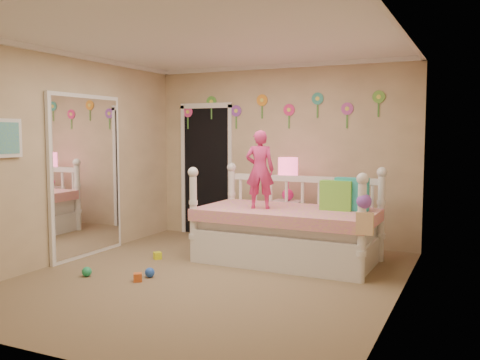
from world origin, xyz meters
The scene contains 18 objects.
floor centered at (0.00, 0.00, 0.00)m, with size 4.00×4.50×0.01m, color #7F684C.
ceiling centered at (0.00, 0.00, 2.60)m, with size 4.00×4.50×0.01m, color white.
back_wall centered at (0.00, 2.25, 1.30)m, with size 4.00×0.01×2.60m, color tan.
left_wall centered at (-2.00, 0.00, 1.30)m, with size 0.01×4.50×2.60m, color tan.
right_wall centered at (2.00, 0.00, 1.30)m, with size 0.01×4.50×2.60m, color tan.
crown_molding centered at (0.00, 0.00, 2.57)m, with size 4.00×4.50×0.06m, color white, non-canonical shape.
daybed centered at (0.52, 1.10, 0.60)m, with size 2.22×1.19×1.20m, color white, non-canonical shape.
pillow_turquoise centered at (1.28, 1.26, 0.87)m, with size 0.40×0.14×0.40m, color #26BEA7.
pillow_lime centered at (1.10, 1.21, 0.85)m, with size 0.38×0.14×0.36m, color #75D03F.
child centered at (0.20, 0.96, 1.15)m, with size 0.35×0.23×0.97m, color #DD3277.
nightstand centered at (0.26, 1.82, 0.33)m, with size 0.40×0.31×0.67m, color white.
table_lamp centered at (0.26, 1.82, 1.07)m, with size 0.27×0.27×0.60m.
closet_doorway centered at (-1.25, 2.23, 1.03)m, with size 0.90×0.04×2.07m, color black.
flower_decals centered at (-0.09, 2.24, 1.94)m, with size 3.40×0.02×0.50m, color #B2668C, non-canonical shape.
mirror_closet centered at (-1.96, 0.30, 1.05)m, with size 0.07×1.30×2.10m, color white.
wall_picture centered at (-1.97, -0.90, 1.55)m, with size 0.05×0.34×0.42m, color white.
hanging_bag centered at (1.57, 0.53, 0.73)m, with size 0.20×0.16×0.36m, color beige, non-canonical shape.
toy_scatter centered at (-0.93, 0.07, 0.06)m, with size 0.80×1.30×0.11m, color #996666, non-canonical shape.
Camera 1 is at (2.69, -4.96, 1.60)m, focal length 38.98 mm.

